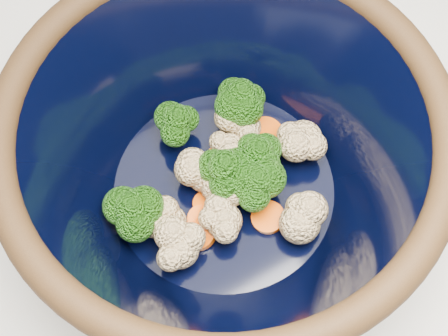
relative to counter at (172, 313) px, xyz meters
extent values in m
cube|color=white|center=(0.00, 0.00, 0.00)|extent=(1.20, 1.20, 0.90)
cylinder|color=black|center=(0.07, -0.05, 0.46)|extent=(0.21, 0.21, 0.01)
torus|color=black|center=(0.07, -0.05, 0.59)|extent=(0.34, 0.34, 0.02)
cylinder|color=black|center=(0.07, -0.05, 0.48)|extent=(0.19, 0.19, 0.00)
cylinder|color=#608442|center=(0.11, 0.00, 0.49)|extent=(0.01, 0.01, 0.02)
ellipsoid|color=#296F15|center=(0.11, 0.00, 0.52)|extent=(0.04, 0.04, 0.04)
cylinder|color=#608442|center=(0.08, -0.05, 0.49)|extent=(0.01, 0.01, 0.02)
ellipsoid|color=#296F15|center=(0.08, -0.05, 0.51)|extent=(0.04, 0.04, 0.03)
cylinder|color=#608442|center=(0.10, -0.05, 0.49)|extent=(0.01, 0.01, 0.02)
ellipsoid|color=#296F15|center=(0.10, -0.05, 0.52)|extent=(0.04, 0.04, 0.03)
cylinder|color=#608442|center=(0.06, 0.01, 0.49)|extent=(0.01, 0.01, 0.02)
ellipsoid|color=#296F15|center=(0.06, 0.01, 0.52)|extent=(0.04, 0.04, 0.03)
cylinder|color=#608442|center=(-0.02, -0.04, 0.49)|extent=(0.01, 0.01, 0.02)
ellipsoid|color=#296F15|center=(-0.02, -0.04, 0.52)|extent=(0.04, 0.04, 0.04)
cylinder|color=#608442|center=(0.08, -0.07, 0.49)|extent=(0.01, 0.01, 0.02)
ellipsoid|color=#296F15|center=(0.08, -0.07, 0.52)|extent=(0.04, 0.04, 0.04)
cylinder|color=#608442|center=(0.07, -0.05, 0.49)|extent=(0.01, 0.01, 0.02)
ellipsoid|color=#296F15|center=(0.07, -0.05, 0.52)|extent=(0.05, 0.05, 0.04)
sphere|color=beige|center=(0.01, -0.06, 0.50)|extent=(0.03, 0.03, 0.03)
sphere|color=beige|center=(0.11, -0.01, 0.50)|extent=(0.03, 0.03, 0.03)
sphere|color=beige|center=(0.06, -0.05, 0.50)|extent=(0.03, 0.03, 0.03)
sphere|color=beige|center=(0.11, 0.00, 0.50)|extent=(0.03, 0.03, 0.03)
sphere|color=beige|center=(0.05, -0.08, 0.50)|extent=(0.03, 0.03, 0.03)
sphere|color=beige|center=(0.14, -0.05, 0.50)|extent=(0.03, 0.03, 0.03)
sphere|color=beige|center=(0.09, -0.02, 0.50)|extent=(0.03, 0.03, 0.03)
sphere|color=beige|center=(0.00, -0.08, 0.50)|extent=(0.03, 0.03, 0.03)
sphere|color=beige|center=(0.10, -0.12, 0.50)|extent=(0.03, 0.03, 0.03)
sphere|color=beige|center=(0.00, -0.05, 0.50)|extent=(0.03, 0.03, 0.03)
sphere|color=beige|center=(0.05, -0.04, 0.50)|extent=(0.03, 0.03, 0.03)
sphere|color=beige|center=(0.06, -0.05, 0.50)|extent=(0.03, 0.03, 0.03)
cylinder|color=#EB590A|center=(0.13, -0.02, 0.49)|extent=(0.03, 0.03, 0.01)
cylinder|color=#EB590A|center=(0.08, -0.03, 0.49)|extent=(0.03, 0.03, 0.01)
cylinder|color=#EB590A|center=(0.03, -0.07, 0.49)|extent=(0.03, 0.03, 0.01)
cylinder|color=#EB590A|center=(0.02, -0.08, 0.49)|extent=(0.03, 0.03, 0.01)
cylinder|color=#EB590A|center=(0.08, -0.09, 0.49)|extent=(0.03, 0.03, 0.01)
cylinder|color=#EB590A|center=(0.04, -0.06, 0.49)|extent=(0.02, 0.02, 0.01)
camera|label=1|loc=(-0.05, -0.25, 0.97)|focal=50.00mm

